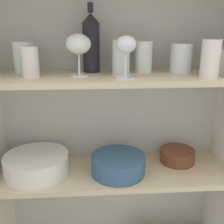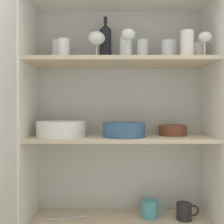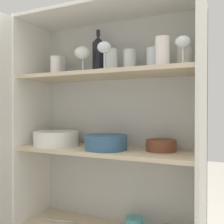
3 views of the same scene
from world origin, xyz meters
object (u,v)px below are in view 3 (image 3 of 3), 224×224
at_px(wine_bottle, 98,56).
at_px(plate_stack_white, 56,138).
at_px(mixing_bowl_large, 106,142).
at_px(serving_bowl_small, 161,145).

bearing_deg(wine_bottle, plate_stack_white, -160.30).
height_order(wine_bottle, mixing_bowl_large, wine_bottle).
bearing_deg(wine_bottle, serving_bowl_small, -3.76).
xyz_separation_m(wine_bottle, mixing_bowl_large, (0.10, -0.10, -0.46)).
xyz_separation_m(wine_bottle, plate_stack_white, (-0.23, -0.08, -0.46)).
xyz_separation_m(wine_bottle, serving_bowl_small, (0.36, -0.02, -0.47)).
relative_size(plate_stack_white, serving_bowl_small, 1.71).
height_order(wine_bottle, plate_stack_white, wine_bottle).
xyz_separation_m(mixing_bowl_large, serving_bowl_small, (0.26, 0.08, -0.01)).
xyz_separation_m(plate_stack_white, serving_bowl_small, (0.59, 0.06, -0.01)).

